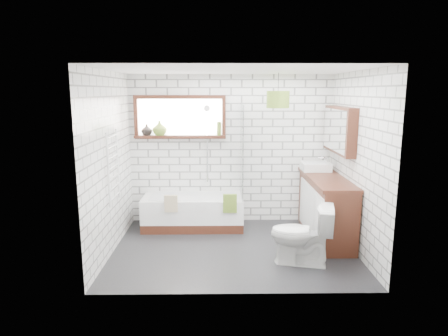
{
  "coord_description": "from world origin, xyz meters",
  "views": [
    {
      "loc": [
        -0.21,
        -5.41,
        2.23
      ],
      "look_at": [
        -0.13,
        0.25,
        1.13
      ],
      "focal_mm": 32.0,
      "sensor_mm": 36.0,
      "label": 1
    }
  ],
  "objects_px": {
    "bathtub": "(193,212)",
    "pendant": "(278,99)",
    "basin": "(316,166)",
    "toilet": "(301,234)",
    "vanity": "(326,207)"
  },
  "relations": [
    {
      "from": "bathtub",
      "to": "basin",
      "type": "distance_m",
      "value": 2.14
    },
    {
      "from": "bathtub",
      "to": "pendant",
      "type": "relative_size",
      "value": 4.66
    },
    {
      "from": "vanity",
      "to": "toilet",
      "type": "height_order",
      "value": "vanity"
    },
    {
      "from": "toilet",
      "to": "pendant",
      "type": "xyz_separation_m",
      "value": [
        -0.16,
        1.29,
        1.7
      ]
    },
    {
      "from": "vanity",
      "to": "toilet",
      "type": "relative_size",
      "value": 2.08
    },
    {
      "from": "bathtub",
      "to": "pendant",
      "type": "height_order",
      "value": "pendant"
    },
    {
      "from": "basin",
      "to": "bathtub",
      "type": "bearing_deg",
      "value": -179.54
    },
    {
      "from": "basin",
      "to": "pendant",
      "type": "bearing_deg",
      "value": -165.4
    },
    {
      "from": "bathtub",
      "to": "basin",
      "type": "height_order",
      "value": "basin"
    },
    {
      "from": "vanity",
      "to": "toilet",
      "type": "distance_m",
      "value": 1.12
    },
    {
      "from": "bathtub",
      "to": "vanity",
      "type": "height_order",
      "value": "vanity"
    },
    {
      "from": "toilet",
      "to": "pendant",
      "type": "height_order",
      "value": "pendant"
    },
    {
      "from": "bathtub",
      "to": "toilet",
      "type": "bearing_deg",
      "value": -44.1
    },
    {
      "from": "basin",
      "to": "toilet",
      "type": "distance_m",
      "value": 1.67
    },
    {
      "from": "basin",
      "to": "pendant",
      "type": "height_order",
      "value": "pendant"
    }
  ]
}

